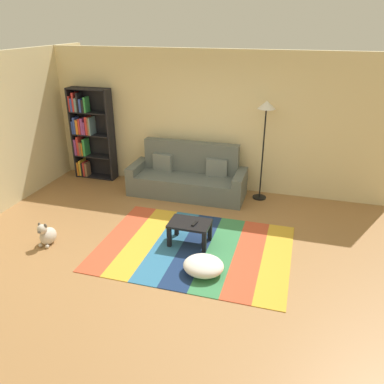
{
  "coord_description": "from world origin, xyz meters",
  "views": [
    {
      "loc": [
        1.66,
        -4.66,
        3.18
      ],
      "look_at": [
        0.09,
        0.72,
        0.65
      ],
      "focal_mm": 35.87,
      "sensor_mm": 36.0,
      "label": 1
    }
  ],
  "objects_px": {
    "coffee_table": "(190,227)",
    "tv_remote": "(195,224)",
    "dog": "(47,235)",
    "standing_lamp": "(266,118)",
    "bookshelf": "(88,133)",
    "couch": "(188,178)",
    "pouf": "(203,266)"
  },
  "relations": [
    {
      "from": "coffee_table",
      "to": "tv_remote",
      "type": "bearing_deg",
      "value": -21.03
    },
    {
      "from": "coffee_table",
      "to": "dog",
      "type": "bearing_deg",
      "value": -163.32
    },
    {
      "from": "standing_lamp",
      "to": "tv_remote",
      "type": "height_order",
      "value": "standing_lamp"
    },
    {
      "from": "bookshelf",
      "to": "coffee_table",
      "type": "distance_m",
      "value": 3.6
    },
    {
      "from": "bookshelf",
      "to": "coffee_table",
      "type": "relative_size",
      "value": 3.06
    },
    {
      "from": "couch",
      "to": "standing_lamp",
      "type": "bearing_deg",
      "value": 7.34
    },
    {
      "from": "coffee_table",
      "to": "tv_remote",
      "type": "relative_size",
      "value": 4.18
    },
    {
      "from": "couch",
      "to": "standing_lamp",
      "type": "distance_m",
      "value": 1.87
    },
    {
      "from": "tv_remote",
      "to": "standing_lamp",
      "type": "bearing_deg",
      "value": 81.26
    },
    {
      "from": "pouf",
      "to": "standing_lamp",
      "type": "height_order",
      "value": "standing_lamp"
    },
    {
      "from": "pouf",
      "to": "tv_remote",
      "type": "distance_m",
      "value": 0.77
    },
    {
      "from": "couch",
      "to": "tv_remote",
      "type": "height_order",
      "value": "couch"
    },
    {
      "from": "standing_lamp",
      "to": "tv_remote",
      "type": "distance_m",
      "value": 2.45
    },
    {
      "from": "dog",
      "to": "standing_lamp",
      "type": "height_order",
      "value": "standing_lamp"
    },
    {
      "from": "coffee_table",
      "to": "tv_remote",
      "type": "height_order",
      "value": "tv_remote"
    },
    {
      "from": "bookshelf",
      "to": "couch",
      "type": "bearing_deg",
      "value": -7.03
    },
    {
      "from": "dog",
      "to": "pouf",
      "type": "bearing_deg",
      "value": -1.3
    },
    {
      "from": "coffee_table",
      "to": "standing_lamp",
      "type": "distance_m",
      "value": 2.49
    },
    {
      "from": "pouf",
      "to": "tv_remote",
      "type": "relative_size",
      "value": 3.72
    },
    {
      "from": "coffee_table",
      "to": "pouf",
      "type": "xyz_separation_m",
      "value": [
        0.4,
        -0.69,
        -0.17
      ]
    },
    {
      "from": "couch",
      "to": "coffee_table",
      "type": "bearing_deg",
      "value": -72.28
    },
    {
      "from": "coffee_table",
      "to": "dog",
      "type": "height_order",
      "value": "dog"
    },
    {
      "from": "couch",
      "to": "bookshelf",
      "type": "height_order",
      "value": "bookshelf"
    },
    {
      "from": "bookshelf",
      "to": "coffee_table",
      "type": "xyz_separation_m",
      "value": [
        2.86,
        -2.08,
        -0.68
      ]
    },
    {
      "from": "coffee_table",
      "to": "couch",
      "type": "bearing_deg",
      "value": 107.72
    },
    {
      "from": "bookshelf",
      "to": "pouf",
      "type": "height_order",
      "value": "bookshelf"
    },
    {
      "from": "couch",
      "to": "coffee_table",
      "type": "height_order",
      "value": "couch"
    },
    {
      "from": "pouf",
      "to": "bookshelf",
      "type": "bearing_deg",
      "value": 139.73
    },
    {
      "from": "bookshelf",
      "to": "dog",
      "type": "height_order",
      "value": "bookshelf"
    },
    {
      "from": "pouf",
      "to": "dog",
      "type": "distance_m",
      "value": 2.5
    },
    {
      "from": "bookshelf",
      "to": "tv_remote",
      "type": "relative_size",
      "value": 12.81
    },
    {
      "from": "coffee_table",
      "to": "tv_remote",
      "type": "xyz_separation_m",
      "value": [
        0.08,
        -0.03,
        0.09
      ]
    }
  ]
}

